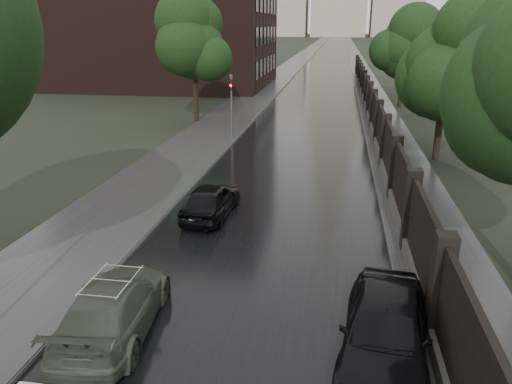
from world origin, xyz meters
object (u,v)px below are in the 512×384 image
object	(u,v)px
car_right_near	(385,330)
tree_right_c	(405,48)
hatchback_left	(211,200)
tree_right_b	(446,64)
traffic_light	(231,101)
volga_sedan	(114,307)
tree_left_far	(194,49)

from	to	relation	value
car_right_near	tree_right_c	bearing A→B (deg)	90.35
tree_right_c	hatchback_left	xyz separation A→B (m)	(-9.83, -28.13, -4.30)
tree_right_b	tree_right_c	xyz separation A→B (m)	(0.00, 18.00, 0.00)
traffic_light	hatchback_left	size ratio (longest dim) A/B	1.05
hatchback_left	tree_right_b	bearing A→B (deg)	-130.96
traffic_light	hatchback_left	xyz separation A→B (m)	(1.97, -13.12, -1.75)
volga_sedan	traffic_light	bearing A→B (deg)	-91.05
tree_left_far	car_right_near	distance (m)	28.58
tree_right_b	traffic_light	xyz separation A→B (m)	(-11.80, 2.99, -2.55)
car_right_near	tree_left_far	bearing A→B (deg)	120.70
tree_right_b	volga_sedan	world-z (taller)	tree_right_b
hatchback_left	traffic_light	bearing A→B (deg)	-78.28
volga_sedan	hatchback_left	size ratio (longest dim) A/B	1.19
tree_right_c	hatchback_left	bearing A→B (deg)	-109.26
car_right_near	hatchback_left	bearing A→B (deg)	133.55
volga_sedan	car_right_near	size ratio (longest dim) A/B	1.00
tree_left_far	tree_right_b	world-z (taller)	tree_left_far
volga_sedan	hatchback_left	world-z (taller)	volga_sedan
tree_right_b	tree_right_c	world-z (taller)	same
tree_right_b	traffic_light	world-z (taller)	tree_right_b
traffic_light	car_right_near	xyz separation A→B (m)	(7.70, -20.82, -1.63)
tree_right_c	tree_left_far	bearing A→B (deg)	-147.17
volga_sedan	hatchback_left	xyz separation A→B (m)	(0.39, 7.61, -0.01)
tree_right_b	car_right_near	size ratio (longest dim) A/B	1.55
volga_sedan	hatchback_left	distance (m)	7.62
tree_left_far	traffic_light	distance (m)	6.84
tree_left_far	car_right_near	bearing A→B (deg)	-66.18
traffic_light	volga_sedan	distance (m)	20.87
traffic_light	tree_right_c	bearing A→B (deg)	51.82
tree_right_c	volga_sedan	size ratio (longest dim) A/B	1.55
volga_sedan	tree_left_far	bearing A→B (deg)	-83.81
tree_right_c	tree_right_b	bearing A→B (deg)	-90.00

